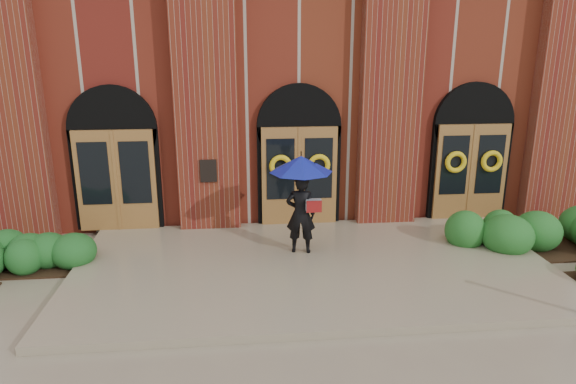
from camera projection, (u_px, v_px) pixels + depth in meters
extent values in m
plane|color=gray|center=(314.00, 273.00, 10.74)|extent=(90.00, 90.00, 0.00)
cube|color=gray|center=(313.00, 267.00, 10.86)|extent=(10.00, 5.30, 0.15)
cube|color=maroon|center=(279.00, 76.00, 18.26)|extent=(16.00, 12.00, 7.00)
cube|color=black|center=(208.00, 171.00, 12.42)|extent=(0.40, 0.05, 0.55)
cube|color=maroon|center=(7.00, 94.00, 11.72)|extent=(1.50, 0.45, 7.00)
cube|color=maroon|center=(206.00, 93.00, 12.15)|extent=(1.50, 0.45, 7.00)
cube|color=maroon|center=(391.00, 91.00, 12.57)|extent=(1.50, 0.45, 7.00)
cube|color=maroon|center=(564.00, 89.00, 13.00)|extent=(1.50, 0.45, 7.00)
cube|color=olive|center=(116.00, 181.00, 12.51)|extent=(1.90, 0.10, 2.50)
cylinder|color=black|center=(113.00, 129.00, 12.29)|extent=(2.10, 0.22, 2.10)
cube|color=olive|center=(299.00, 176.00, 12.93)|extent=(1.90, 0.10, 2.50)
cylinder|color=black|center=(299.00, 126.00, 12.72)|extent=(2.10, 0.22, 2.10)
cube|color=olive|center=(471.00, 172.00, 13.36)|extent=(1.90, 0.10, 2.50)
cylinder|color=black|center=(473.00, 123.00, 13.14)|extent=(2.10, 0.22, 2.10)
torus|color=yellow|center=(281.00, 166.00, 12.69)|extent=(0.57, 0.13, 0.57)
torus|color=yellow|center=(319.00, 165.00, 12.78)|extent=(0.57, 0.13, 0.57)
torus|color=yellow|center=(456.00, 162.00, 13.11)|extent=(0.57, 0.13, 0.57)
torus|color=yellow|center=(492.00, 161.00, 13.20)|extent=(0.57, 0.13, 0.57)
imported|color=black|center=(301.00, 214.00, 11.21)|extent=(0.71, 0.53, 1.77)
cone|color=#131E95|center=(301.00, 164.00, 10.90)|extent=(1.59, 1.59, 0.35)
cylinder|color=black|center=(303.00, 186.00, 10.99)|extent=(0.02, 0.02, 0.59)
cube|color=#AFB1B4|center=(314.00, 205.00, 11.04)|extent=(0.35, 0.22, 0.26)
cube|color=maroon|center=(314.00, 207.00, 10.95)|extent=(0.33, 0.08, 0.26)
ellipsoid|color=#1B521E|center=(42.00, 251.00, 10.96)|extent=(2.75, 1.10, 0.71)
ellipsoid|color=#205C20|center=(533.00, 232.00, 11.82)|extent=(3.38, 1.35, 0.87)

